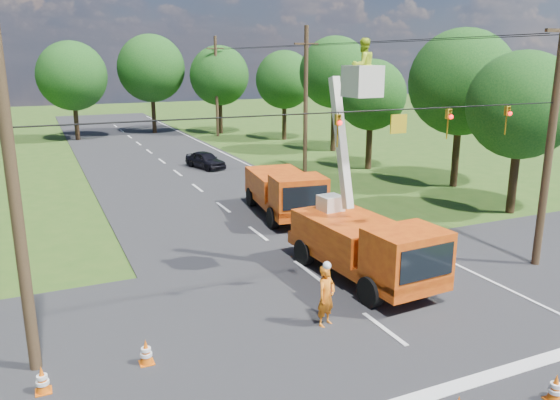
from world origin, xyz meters
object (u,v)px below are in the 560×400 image
second_truck (285,191)px  tree_right_c (371,95)px  ground_worker (326,296)px  tree_right_b (462,82)px  bucket_truck (365,233)px  pole_right_near (551,135)px  traffic_cone_1 (555,388)px  traffic_cone_3 (312,219)px  traffic_cone_7 (301,188)px  tree_far_a (72,76)px  tree_right_e (284,80)px  traffic_cone_4 (146,352)px  pole_right_mid (306,99)px  tree_far_b (151,68)px  pole_right_far (216,86)px  traffic_cone_2 (299,234)px  pole_left (15,202)px  tree_far_c (219,76)px  distant_car (205,160)px  tree_right_d (335,73)px  traffic_cone_5 (42,380)px

second_truck → tree_right_c: (10.81, 8.78, 4.01)m
ground_worker → tree_right_b: 21.68m
bucket_truck → pole_right_near: size_ratio=0.85×
traffic_cone_1 → traffic_cone_3: (1.27, 14.70, 0.00)m
traffic_cone_7 → pole_right_near: (3.28, -14.05, 4.75)m
tree_right_c → tree_far_a: (-18.20, 24.00, 0.88)m
second_truck → tree_right_e: tree_right_e is taller
traffic_cone_4 → pole_right_mid: bearing=53.8°
pole_right_near → pole_right_mid: bearing=90.0°
tree_far_b → pole_right_far: bearing=-42.3°
traffic_cone_2 → pole_left: size_ratio=0.08×
traffic_cone_3 → pole_right_near: (5.61, -8.13, 4.75)m
tree_right_e → tree_far_c: size_ratio=0.94×
traffic_cone_2 → tree_far_b: bearing=87.4°
bucket_truck → traffic_cone_4: 8.86m
traffic_cone_7 → pole_right_near: pole_right_near is taller
distant_car → traffic_cone_2: size_ratio=5.21×
traffic_cone_1 → tree_right_c: 28.51m
bucket_truck → distant_car: bucket_truck is taller
pole_right_far → tree_right_e: pole_right_far is taller
second_truck → traffic_cone_7: second_truck is taller
bucket_truck → distant_car: (0.79, 22.46, -1.16)m
tree_right_d → tree_right_e: size_ratio=1.12×
ground_worker → tree_far_a: tree_far_a is taller
traffic_cone_5 → tree_right_e: (23.15, 36.23, 5.45)m
distant_car → tree_right_d: bearing=-3.5°
pole_right_far → tree_right_b: (6.50, -28.00, 1.33)m
traffic_cone_7 → pole_right_near: 15.19m
traffic_cone_4 → pole_right_near: bearing=3.6°
traffic_cone_7 → tree_far_b: (-2.22, 30.95, 6.45)m
traffic_cone_3 → tree_far_a: bearing=102.7°
traffic_cone_3 → traffic_cone_4: bearing=-136.9°
traffic_cone_2 → pole_right_far: (7.23, 33.65, 4.75)m
traffic_cone_2 → tree_far_a: size_ratio=0.07×
tree_right_c → tree_right_e: size_ratio=0.91×
tree_right_b → ground_worker: bearing=-141.6°
pole_left → tree_far_a: (4.50, 43.00, 1.69)m
pole_right_far → tree_right_b: size_ratio=1.04×
pole_right_mid → tree_right_d: (6.30, 7.00, 1.57)m
traffic_cone_5 → pole_left: bearing=96.8°
traffic_cone_3 → tree_right_e: size_ratio=0.08×
traffic_cone_4 → pole_right_far: 44.00m
pole_right_far → tree_right_d: size_ratio=1.03×
pole_right_mid → tree_right_b: bearing=-50.9°
traffic_cone_2 → tree_right_b: tree_right_b is taller
tree_right_e → tree_far_c: bearing=121.6°
traffic_cone_3 → tree_right_b: size_ratio=0.07×
pole_right_far → tree_right_c: bearing=-77.4°
second_truck → tree_right_e: 27.65m
tree_far_c → traffic_cone_5: bearing=-113.6°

